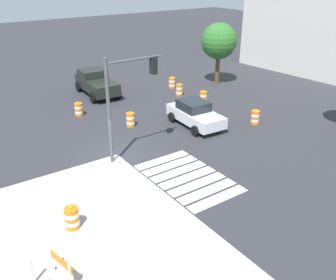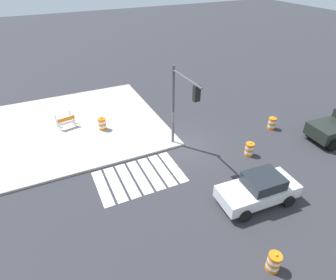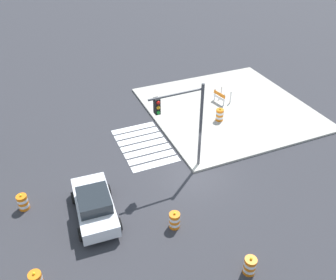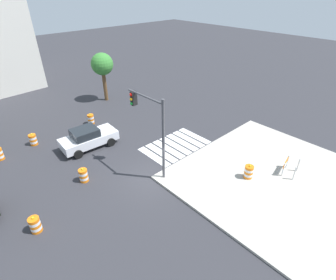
{
  "view_description": "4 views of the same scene",
  "coord_description": "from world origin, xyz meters",
  "px_view_note": "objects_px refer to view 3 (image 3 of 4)",
  "views": [
    {
      "loc": [
        16.53,
        -8.14,
        9.51
      ],
      "look_at": [
        0.92,
        2.77,
        0.63
      ],
      "focal_mm": 39.92,
      "sensor_mm": 36.0,
      "label": 1
    },
    {
      "loc": [
        7.97,
        14.23,
        11.17
      ],
      "look_at": [
        1.83,
        1.22,
        1.7
      ],
      "focal_mm": 30.16,
      "sensor_mm": 36.0,
      "label": 2
    },
    {
      "loc": [
        -14.72,
        7.96,
        14.12
      ],
      "look_at": [
        1.58,
        1.05,
        1.77
      ],
      "focal_mm": 38.11,
      "sensor_mm": 36.0,
      "label": 3
    },
    {
      "loc": [
        -8.4,
        -10.72,
        11.24
      ],
      "look_at": [
        2.25,
        0.77,
        1.71
      ],
      "focal_mm": 28.02,
      "sensor_mm": 36.0,
      "label": 4
    }
  ],
  "objects_px": {
    "traffic_barrel_near_corner": "(175,220)",
    "traffic_barrel_median_near": "(250,266)",
    "construction_barricade": "(221,96)",
    "traffic_light_pole": "(184,116)",
    "traffic_barrel_crosswalk_end": "(23,202)",
    "traffic_barrel_on_sidewalk": "(220,115)",
    "sports_car": "(95,205)"
  },
  "relations": [
    {
      "from": "traffic_barrel_median_near",
      "to": "traffic_barrel_crosswalk_end",
      "type": "bearing_deg",
      "value": 47.94
    },
    {
      "from": "construction_barricade",
      "to": "traffic_light_pole",
      "type": "bearing_deg",
      "value": 135.31
    },
    {
      "from": "traffic_barrel_near_corner",
      "to": "sports_car",
      "type": "bearing_deg",
      "value": 57.04
    },
    {
      "from": "sports_car",
      "to": "traffic_barrel_near_corner",
      "type": "distance_m",
      "value": 4.22
    },
    {
      "from": "traffic_barrel_on_sidewalk",
      "to": "traffic_light_pole",
      "type": "distance_m",
      "value": 7.2
    },
    {
      "from": "traffic_barrel_near_corner",
      "to": "construction_barricade",
      "type": "relative_size",
      "value": 0.74
    },
    {
      "from": "traffic_barrel_near_corner",
      "to": "traffic_light_pole",
      "type": "relative_size",
      "value": 0.19
    },
    {
      "from": "traffic_light_pole",
      "to": "traffic_barrel_median_near",
      "type": "bearing_deg",
      "value": 178.23
    },
    {
      "from": "traffic_barrel_near_corner",
      "to": "traffic_light_pole",
      "type": "distance_m",
      "value": 5.7
    },
    {
      "from": "traffic_barrel_near_corner",
      "to": "traffic_barrel_median_near",
      "type": "height_order",
      "value": "same"
    },
    {
      "from": "traffic_barrel_on_sidewalk",
      "to": "construction_barricade",
      "type": "distance_m",
      "value": 2.81
    },
    {
      "from": "sports_car",
      "to": "traffic_light_pole",
      "type": "xyz_separation_m",
      "value": [
        1.64,
        -5.78,
        3.1
      ]
    },
    {
      "from": "traffic_barrel_median_near",
      "to": "traffic_light_pole",
      "type": "height_order",
      "value": "traffic_light_pole"
    },
    {
      "from": "traffic_barrel_crosswalk_end",
      "to": "traffic_barrel_median_near",
      "type": "xyz_separation_m",
      "value": [
        -8.11,
        -8.99,
        0.0
      ]
    },
    {
      "from": "sports_car",
      "to": "traffic_barrel_crosswalk_end",
      "type": "height_order",
      "value": "sports_car"
    },
    {
      "from": "sports_car",
      "to": "construction_barricade",
      "type": "xyz_separation_m",
      "value": [
        8.11,
        -12.17,
        -0.09
      ]
    },
    {
      "from": "traffic_barrel_median_near",
      "to": "traffic_barrel_on_sidewalk",
      "type": "distance_m",
      "value": 12.84
    },
    {
      "from": "sports_car",
      "to": "traffic_barrel_median_near",
      "type": "bearing_deg",
      "value": -137.52
    },
    {
      "from": "traffic_barrel_crosswalk_end",
      "to": "traffic_barrel_on_sidewalk",
      "type": "relative_size",
      "value": 1.0
    },
    {
      "from": "traffic_barrel_near_corner",
      "to": "traffic_light_pole",
      "type": "height_order",
      "value": "traffic_light_pole"
    },
    {
      "from": "traffic_barrel_crosswalk_end",
      "to": "construction_barricade",
      "type": "height_order",
      "value": "construction_barricade"
    },
    {
      "from": "traffic_barrel_on_sidewalk",
      "to": "construction_barricade",
      "type": "relative_size",
      "value": 0.74
    },
    {
      "from": "traffic_barrel_median_near",
      "to": "traffic_light_pole",
      "type": "xyz_separation_m",
      "value": [
        7.69,
        -0.24,
        3.46
      ]
    },
    {
      "from": "sports_car",
      "to": "traffic_light_pole",
      "type": "distance_m",
      "value": 6.76
    },
    {
      "from": "traffic_barrel_crosswalk_end",
      "to": "construction_barricade",
      "type": "distance_m",
      "value": 16.75
    },
    {
      "from": "traffic_barrel_crosswalk_end",
      "to": "traffic_barrel_on_sidewalk",
      "type": "distance_m",
      "value": 14.62
    },
    {
      "from": "sports_car",
      "to": "construction_barricade",
      "type": "bearing_deg",
      "value": -56.33
    },
    {
      "from": "traffic_barrel_near_corner",
      "to": "traffic_barrel_crosswalk_end",
      "type": "bearing_deg",
      "value": 58.06
    },
    {
      "from": "traffic_barrel_crosswalk_end",
      "to": "traffic_barrel_median_near",
      "type": "relative_size",
      "value": 1.0
    },
    {
      "from": "traffic_barrel_crosswalk_end",
      "to": "traffic_light_pole",
      "type": "distance_m",
      "value": 9.86
    },
    {
      "from": "traffic_barrel_median_near",
      "to": "traffic_barrel_on_sidewalk",
      "type": "bearing_deg",
      "value": -23.74
    },
    {
      "from": "sports_car",
      "to": "traffic_barrel_crosswalk_end",
      "type": "relative_size",
      "value": 4.32
    }
  ]
}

